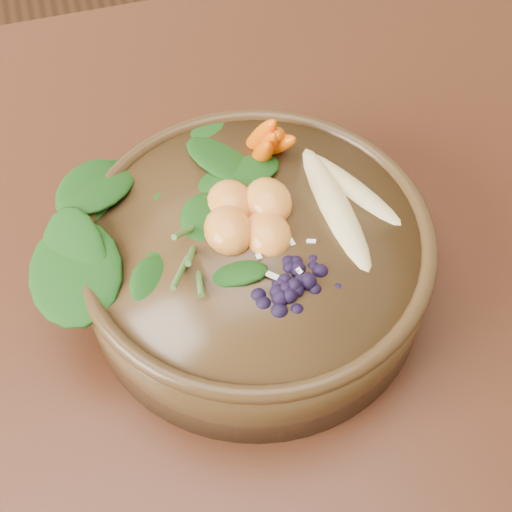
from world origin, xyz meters
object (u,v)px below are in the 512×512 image
stoneware_bowl (256,263)px  banana_halves (345,186)px  blueberry_pile (295,275)px  kale_heap (174,185)px  mandarin_cluster (248,206)px  carrot_cluster (271,118)px

stoneware_bowl → banana_halves: bearing=12.4°
stoneware_bowl → blueberry_pile: 0.09m
kale_heap → banana_halves: kale_heap is taller
stoneware_bowl → banana_halves: 0.10m
kale_heap → banana_halves: size_ratio=1.15×
mandarin_cluster → blueberry_pile: (0.01, -0.08, 0.00)m
banana_halves → blueberry_pile: bearing=-141.5°
kale_heap → carrot_cluster: size_ratio=2.38×
carrot_cluster → mandarin_cluster: carrot_cluster is taller
stoneware_bowl → banana_halves: (0.08, 0.02, 0.05)m
mandarin_cluster → kale_heap: bearing=147.8°
mandarin_cluster → stoneware_bowl: bearing=-86.7°
banana_halves → carrot_cluster: bearing=113.1°
mandarin_cluster → blueberry_pile: blueberry_pile is taller
carrot_cluster → blueberry_pile: bearing=-109.5°
banana_halves → stoneware_bowl: bearing=-177.3°
kale_heap → carrot_cluster: bearing=20.1°
carrot_cluster → banana_halves: size_ratio=0.49×
stoneware_bowl → mandarin_cluster: 0.06m
kale_heap → carrot_cluster: carrot_cluster is taller
kale_heap → banana_halves: 0.15m
stoneware_bowl → carrot_cluster: carrot_cluster is taller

